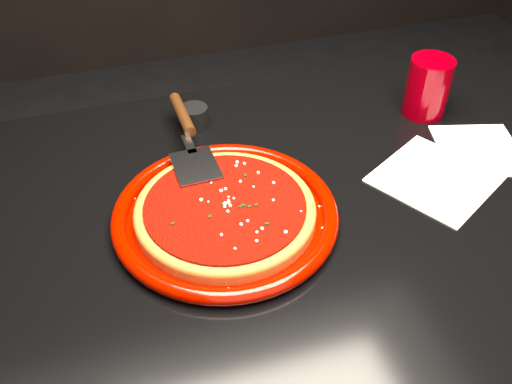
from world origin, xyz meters
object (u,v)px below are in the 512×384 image
(table, at_px, (289,337))
(cup, at_px, (428,87))
(plate, at_px, (225,214))
(ramekin, at_px, (194,117))
(pizza_server, at_px, (189,136))

(table, distance_m, cup, 0.58)
(table, bearing_deg, cup, 28.52)
(plate, bearing_deg, cup, 22.26)
(cup, xyz_separation_m, ramekin, (-0.45, 0.09, -0.04))
(plate, xyz_separation_m, cup, (0.46, 0.19, 0.05))
(table, height_order, ramekin, ramekin)
(pizza_server, bearing_deg, table, -53.89)
(table, height_order, pizza_server, pizza_server)
(plate, bearing_deg, pizza_server, 95.19)
(table, distance_m, pizza_server, 0.48)
(ramekin, bearing_deg, table, -67.77)
(plate, bearing_deg, table, 2.53)
(table, relative_size, plate, 3.35)
(plate, xyz_separation_m, pizza_server, (-0.02, 0.18, 0.03))
(table, xyz_separation_m, plate, (-0.12, -0.01, 0.39))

